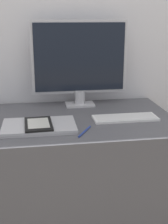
# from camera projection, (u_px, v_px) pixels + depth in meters

# --- Properties ---
(wall_back) EXTENTS (3.60, 0.05, 2.40)m
(wall_back) POSITION_uv_depth(u_px,v_px,m) (60.00, 22.00, 1.83)
(wall_back) COLOR silver
(wall_back) RESTS_ON ground_plane
(desk) EXTENTS (1.12, 0.68, 0.73)m
(desk) POSITION_uv_depth(u_px,v_px,m) (69.00, 181.00, 1.73)
(desk) COLOR #4C4C51
(desk) RESTS_ON ground_plane
(monitor) EXTENTS (0.55, 0.11, 0.49)m
(monitor) POSITION_uv_depth(u_px,v_px,m) (80.00, 61.00, 1.78)
(monitor) COLOR #B7B7BC
(monitor) RESTS_ON desk
(keyboard) EXTENTS (0.33, 0.12, 0.01)m
(keyboard) POSITION_uv_depth(u_px,v_px,m) (125.00, 118.00, 1.61)
(keyboard) COLOR silver
(keyboard) RESTS_ON desk
(laptop) EXTENTS (0.35, 0.23, 0.02)m
(laptop) POSITION_uv_depth(u_px,v_px,m) (39.00, 126.00, 1.48)
(laptop) COLOR #A3A3A8
(laptop) RESTS_ON desk
(ereader) EXTENTS (0.13, 0.20, 0.01)m
(ereader) POSITION_uv_depth(u_px,v_px,m) (38.00, 124.00, 1.46)
(ereader) COLOR black
(ereader) RESTS_ON laptop
(pen) EXTENTS (0.08, 0.13, 0.01)m
(pen) POSITION_uv_depth(u_px,v_px,m) (85.00, 131.00, 1.43)
(pen) COLOR navy
(pen) RESTS_ON desk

